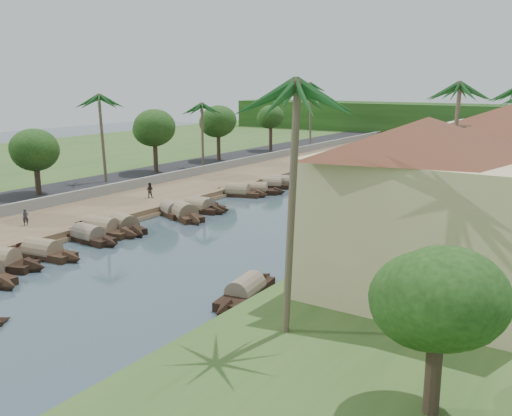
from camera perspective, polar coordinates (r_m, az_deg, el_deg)
The scene contains 41 objects.
ground at distance 44.77m, azimuth -7.30°, elevation -4.69°, with size 220.00×220.00×0.00m, color #364751.
left_bank at distance 69.56m, azimuth -6.64°, elevation 1.91°, with size 10.00×180.00×0.80m, color brown.
right_bank at distance 54.55m, azimuth 22.88°, elevation -1.79°, with size 16.00×180.00×1.20m, color #2F5120.
road at distance 75.18m, azimuth -11.63°, elevation 2.78°, with size 8.00×180.00×1.40m, color black.
retaining_wall at distance 72.13m, azimuth -9.22°, elevation 2.99°, with size 0.40×180.00×1.10m, color gray.
far_left_fill at distance 95.60m, azimuth -23.01°, elevation 4.09°, with size 45.00×220.00×1.35m, color #2F5120.
treeline at distance 135.53m, azimuth 21.55°, elevation 7.87°, with size 120.00×14.00×8.00m.
bridge at distance 108.60m, azimuth 18.30°, elevation 5.93°, with size 28.00×4.00×2.40m.
building_near at distance 32.34m, azimuth 16.34°, elevation -0.17°, with size 14.85×14.85×10.20m.
building_mid at distance 47.51m, azimuth 23.25°, elevation 2.98°, with size 14.11×14.11×9.70m.
sampan_2 at distance 46.77m, azimuth -20.58°, elevation -4.14°, with size 7.94×2.69×2.08m.
sampan_3 at distance 50.08m, azimuth -16.43°, elevation -2.75°, with size 7.56×1.99×2.04m.
sampan_4 at distance 51.99m, azimuth -15.22°, elevation -2.11°, with size 8.33×2.93×2.31m.
sampan_5 at distance 52.70m, azimuth -13.10°, elevation -1.80°, with size 7.30×3.53×2.26m.
sampan_6 at distance 57.97m, azimuth -8.47°, elevation -0.30°, with size 6.65×4.23×2.02m.
sampan_7 at distance 59.09m, azimuth -5.99°, elevation 0.02°, with size 7.31×2.30×1.95m.
sampan_8 at distance 56.49m, azimuth -7.26°, elevation -0.59°, with size 7.71×4.96×2.36m.
sampan_9 at distance 60.02m, azimuth -5.53°, elevation 0.22°, with size 7.37×1.88×1.89m.
sampan_10 at distance 66.84m, azimuth -1.84°, elevation 1.56°, with size 7.85×3.73×2.14m.
sampan_11 at distance 68.04m, azimuth 0.11°, elevation 1.77°, with size 7.00×4.42×2.05m.
sampan_12 at distance 72.59m, azimuth 2.57°, elevation 2.45°, with size 9.18×4.51×2.18m.
sampan_13 at distance 71.75m, azimuth 1.71°, elevation 2.33°, with size 6.87×3.75×1.91m.
sampan_14 at distance 35.92m, azimuth -1.05°, elevation -8.34°, with size 2.59×8.04×1.95m.
sampan_15 at distance 47.02m, azimuth 9.79°, elevation -3.40°, with size 1.91×7.94×2.14m.
sampan_16 at distance 62.40m, azimuth 15.28°, elevation 0.31°, with size 1.70×7.62×1.90m.
canoe_1 at distance 47.67m, azimuth -21.82°, elevation -4.32°, with size 5.00×1.57×0.80m.
canoe_2 at distance 63.50m, azimuth -4.74°, elevation 0.65°, with size 4.83×3.27×0.75m.
palm_0 at distance 26.09m, azimuth 3.44°, elevation 11.56°, with size 3.20×3.20×13.46m.
palm_1 at distance 39.26m, azimuth 15.38°, elevation 5.93°, with size 3.20×3.20×9.50m.
palm_2 at distance 52.93m, azimuth 19.49°, elevation 11.22°, with size 3.20×3.20×13.25m.
palm_3 at distance 71.84m, azimuth 24.14°, elevation 10.47°, with size 3.20×3.20×12.51m.
palm_5 at distance 69.65m, azimuth -15.26°, elevation 10.52°, with size 3.20×3.20×11.59m.
palm_6 at distance 80.08m, azimuth -5.44°, elevation 10.10°, with size 3.20×3.20×10.10m.
palm_8 at distance 103.63m, azimuth 5.55°, elevation 12.10°, with size 3.20×3.20×12.78m.
tree_2 at distance 64.23m, azimuth -21.21°, elevation 5.36°, with size 4.98×4.98×6.77m.
tree_3 at distance 75.96m, azimuth -10.12°, elevation 7.82°, with size 5.42×5.42×8.03m.
tree_4 at distance 86.44m, azimuth -3.80°, elevation 8.56°, with size 5.33×5.33×8.01m.
tree_5 at distance 98.70m, azimuth 1.49°, elevation 9.03°, with size 4.37×4.37×7.53m.
tree_7 at distance 21.52m, azimuth 17.79°, elevation -8.87°, with size 4.34×4.34×6.27m.
person_near at distance 53.95m, azimuth -22.05°, elevation -0.87°, with size 0.52×0.34×1.43m, color #28262E.
person_far at distance 62.85m, azimuth -10.58°, elevation 1.77°, with size 0.81×0.63×1.67m, color #2D271F.
Camera 1 is at (28.03, -32.28, 13.29)m, focal length 40.00 mm.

